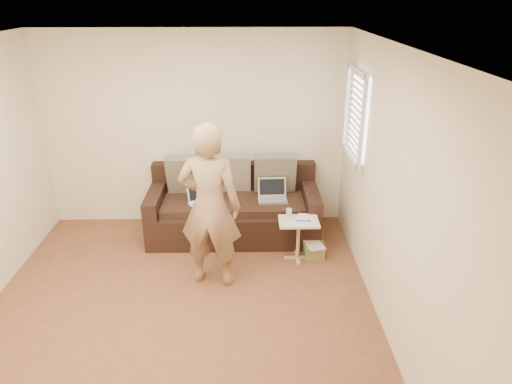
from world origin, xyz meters
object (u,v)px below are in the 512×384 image
(side_table, at_px, (298,240))
(striped_box, at_px, (314,250))
(laptop_silver, at_px, (273,201))
(sofa, at_px, (234,206))
(laptop_white, at_px, (205,204))
(person, at_px, (210,207))
(drinking_glass, at_px, (289,213))

(side_table, bearing_deg, striped_box, 13.50)
(laptop_silver, relative_size, striped_box, 1.44)
(striped_box, bearing_deg, laptop_silver, 134.00)
(sofa, relative_size, laptop_white, 6.02)
(laptop_silver, bearing_deg, side_table, -65.46)
(laptop_silver, distance_m, striped_box, 0.82)
(person, bearing_deg, laptop_white, -71.29)
(striped_box, bearing_deg, person, -157.65)
(laptop_silver, relative_size, person, 0.20)
(sofa, relative_size, striped_box, 8.57)
(drinking_glass, bearing_deg, laptop_white, 158.72)
(side_table, bearing_deg, laptop_silver, 116.61)
(laptop_white, relative_size, person, 0.20)
(sofa, relative_size, side_table, 4.25)
(side_table, relative_size, striped_box, 2.02)
(striped_box, bearing_deg, laptop_white, 162.73)
(sofa, bearing_deg, side_table, -38.49)
(side_table, height_order, drinking_glass, drinking_glass)
(laptop_silver, relative_size, laptop_white, 1.01)
(laptop_silver, distance_m, laptop_white, 0.87)
(laptop_silver, bearing_deg, sofa, 169.79)
(person, relative_size, side_table, 3.57)
(drinking_glass, bearing_deg, person, -149.84)
(person, distance_m, striped_box, 1.56)
(person, height_order, drinking_glass, person)
(laptop_white, bearing_deg, laptop_silver, -26.82)
(sofa, xyz_separation_m, side_table, (0.79, -0.62, -0.17))
(laptop_silver, height_order, drinking_glass, laptop_silver)
(laptop_silver, height_order, side_table, laptop_silver)
(sofa, distance_m, laptop_white, 0.40)
(sofa, xyz_separation_m, person, (-0.22, -1.07, 0.50))
(laptop_silver, bearing_deg, drinking_glass, -73.35)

